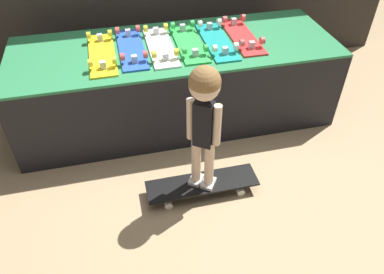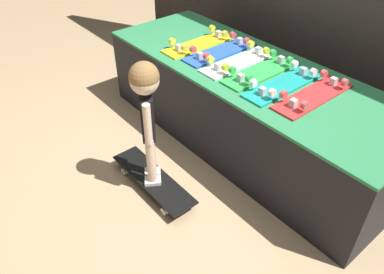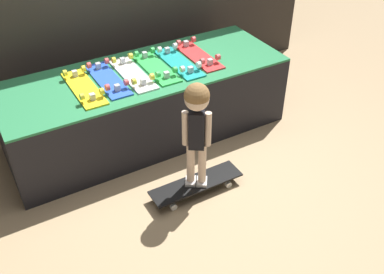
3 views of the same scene
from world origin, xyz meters
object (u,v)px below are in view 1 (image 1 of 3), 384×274
object	(u,v)px
skateboard_on_floor	(202,184)
child	(204,108)
skateboard_yellow_on_rack	(102,53)
skateboard_blue_on_rack	(131,48)
skateboard_white_on_rack	(161,46)
skateboard_green_on_rack	(189,42)
skateboard_red_on_rack	(242,35)
skateboard_teal_on_rack	(217,40)

from	to	relation	value
skateboard_on_floor	child	size ratio (longest dim) A/B	0.85
skateboard_yellow_on_rack	skateboard_blue_on_rack	size ratio (longest dim) A/B	1.00
skateboard_white_on_rack	skateboard_green_on_rack	xyz separation A→B (m)	(0.21, 0.01, 0.00)
skateboard_white_on_rack	child	world-z (taller)	child
skateboard_white_on_rack	skateboard_green_on_rack	size ratio (longest dim) A/B	1.00
skateboard_green_on_rack	skateboard_red_on_rack	world-z (taller)	same
skateboard_blue_on_rack	skateboard_teal_on_rack	size ratio (longest dim) A/B	1.00
skateboard_yellow_on_rack	skateboard_on_floor	xyz separation A→B (m)	(0.53, -0.87, -0.59)
skateboard_white_on_rack	skateboard_teal_on_rack	bearing A→B (deg)	-1.46
skateboard_blue_on_rack	skateboard_white_on_rack	bearing A→B (deg)	-4.39
skateboard_white_on_rack	skateboard_teal_on_rack	world-z (taller)	same
skateboard_on_floor	skateboard_yellow_on_rack	bearing A→B (deg)	121.40
skateboard_green_on_rack	skateboard_on_floor	size ratio (longest dim) A/B	0.85
child	skateboard_red_on_rack	bearing A→B (deg)	93.11
skateboard_green_on_rack	skateboard_red_on_rack	size ratio (longest dim) A/B	1.00
child	skateboard_on_floor	bearing A→B (deg)	-54.23
skateboard_green_on_rack	skateboard_on_floor	bearing A→B (deg)	-97.32
skateboard_blue_on_rack	skateboard_green_on_rack	world-z (taller)	same
skateboard_blue_on_rack	skateboard_teal_on_rack	xyz separation A→B (m)	(0.64, -0.03, 0.00)
skateboard_yellow_on_rack	skateboard_on_floor	bearing A→B (deg)	-58.60
skateboard_yellow_on_rack	child	size ratio (longest dim) A/B	0.72
skateboard_yellow_on_rack	skateboard_teal_on_rack	xyz separation A→B (m)	(0.86, 0.01, 0.00)
child	skateboard_blue_on_rack	bearing A→B (deg)	143.26
skateboard_blue_on_rack	skateboard_white_on_rack	size ratio (longest dim) A/B	1.00
skateboard_green_on_rack	child	distance (m)	0.90
skateboard_green_on_rack	child	bearing A→B (deg)	-97.32
skateboard_teal_on_rack	child	distance (m)	0.93
skateboard_red_on_rack	skateboard_yellow_on_rack	bearing A→B (deg)	-177.71
skateboard_blue_on_rack	skateboard_on_floor	size ratio (longest dim) A/B	0.85
skateboard_white_on_rack	skateboard_red_on_rack	distance (m)	0.65
skateboard_red_on_rack	child	bearing A→B (deg)	-120.88
skateboard_yellow_on_rack	skateboard_on_floor	distance (m)	1.18
skateboard_blue_on_rack	skateboard_teal_on_rack	distance (m)	0.65
skateboard_white_on_rack	skateboard_red_on_rack	xyz separation A→B (m)	(0.64, 0.03, 0.00)
skateboard_yellow_on_rack	skateboard_teal_on_rack	bearing A→B (deg)	0.35
skateboard_red_on_rack	skateboard_on_floor	size ratio (longest dim) A/B	0.85
skateboard_red_on_rack	skateboard_on_floor	bearing A→B (deg)	-120.88
skateboard_teal_on_rack	skateboard_red_on_rack	bearing A→B (deg)	9.94
skateboard_blue_on_rack	skateboard_white_on_rack	xyz separation A→B (m)	(0.21, -0.02, 0.00)
skateboard_blue_on_rack	skateboard_white_on_rack	world-z (taller)	same
skateboard_on_floor	child	world-z (taller)	child
skateboard_white_on_rack	skateboard_on_floor	xyz separation A→B (m)	(0.10, -0.88, -0.59)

